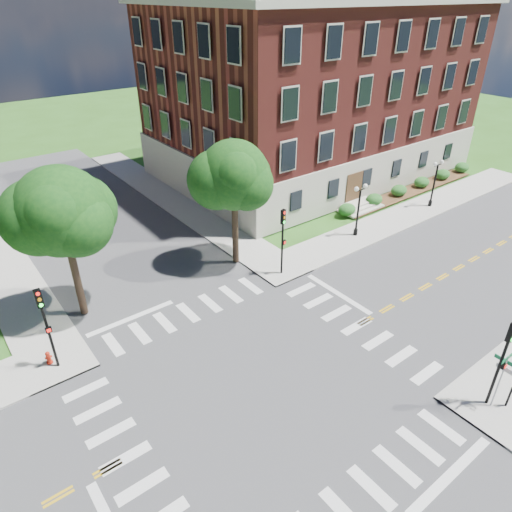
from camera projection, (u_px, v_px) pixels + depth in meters
ground at (260, 382)px, 23.05m from camera, size 160.00×160.00×0.00m
road_ew at (260, 381)px, 23.05m from camera, size 90.00×12.00×0.01m
road_ns at (260, 381)px, 23.05m from camera, size 12.00×90.00×0.01m
sidewalk_ne at (289, 206)px, 41.65m from camera, size 34.00×34.00×0.12m
crosswalk_east at (356, 326)px, 26.84m from camera, size 2.20×10.20×0.02m
stop_bar_east at (338, 294)px, 29.74m from camera, size 0.40×5.50×0.00m
main_building at (313, 90)px, 46.56m from camera, size 30.60×22.40×16.50m
shrub_row at (409, 193)px, 44.66m from camera, size 18.00×2.00×1.30m
tree_c at (61, 212)px, 24.47m from camera, size 5.01×5.01×9.25m
tree_d at (234, 175)px, 29.87m from camera, size 4.68×4.68×8.89m
traffic_signal_se at (504, 354)px, 20.18m from camera, size 0.33×0.37×4.80m
traffic_signal_ne at (283, 234)px, 30.17m from camera, size 0.37×0.43×4.80m
traffic_signal_nw at (45, 319)px, 22.33m from camera, size 0.32×0.35×4.80m
twin_lamp_west at (359, 207)px, 35.48m from camera, size 1.36×0.36×4.23m
twin_lamp_east at (435, 181)px, 40.43m from camera, size 1.36×0.36×4.23m
street_sign_pole at (503, 371)px, 20.49m from camera, size 1.10×1.10×3.10m
push_button_post at (510, 396)px, 21.21m from camera, size 0.14×0.21×1.20m
fire_hydrant at (49, 358)px, 23.88m from camera, size 0.35×0.35×0.75m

